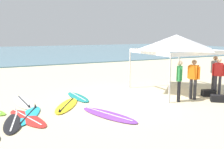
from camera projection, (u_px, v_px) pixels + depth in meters
ground_plane at (123, 98)px, 11.07m from camera, size 80.00×80.00×0.00m
sea at (26, 52)px, 38.55m from camera, size 80.00×36.00×0.10m
canopy_tent at (176, 42)px, 12.06m from camera, size 3.33×3.33×2.75m
surfboard_white at (24, 102)px, 10.31m from camera, size 0.86×2.44×0.19m
surfboard_yellow at (67, 105)px, 9.83m from camera, size 1.72×2.26×0.19m
surfboard_red at (27, 118)px, 8.37m from camera, size 1.29×2.45×0.19m
surfboard_teal at (78, 97)px, 11.16m from camera, size 0.67×2.09×0.19m
surfboard_purple at (108, 115)px, 8.69m from camera, size 1.51×2.57×0.19m
surfboard_cyan at (29, 115)px, 8.64m from camera, size 1.39×2.18×0.19m
surfboard_black at (14, 122)px, 8.00m from camera, size 0.99×2.22×0.19m
person_grey at (215, 71)px, 12.51m from camera, size 0.54×0.27×1.71m
person_green at (179, 78)px, 10.38m from camera, size 0.41×0.42×1.71m
person_orange at (194, 76)px, 10.77m from camera, size 0.34×0.51×1.71m
person_red at (218, 74)px, 11.55m from camera, size 0.39×0.45×1.71m
gear_bag_near_tent at (218, 98)px, 10.46m from camera, size 0.67×0.62×0.28m
gear_bag_by_pole at (209, 93)px, 11.44m from camera, size 0.68×0.52×0.28m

